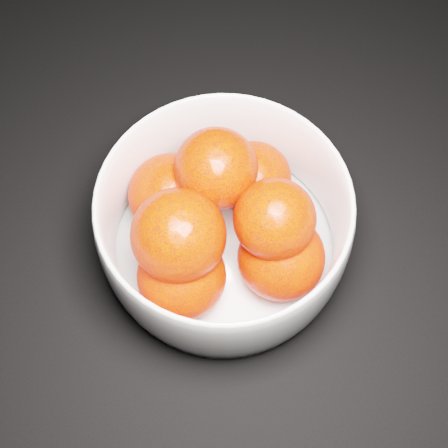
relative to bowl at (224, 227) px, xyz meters
name	(u,v)px	position (x,y,z in m)	size (l,w,h in m)	color
ground	(392,68)	(0.25, 0.12, -0.05)	(3.00, 3.00, 0.00)	black
bowl	(224,227)	(0.00, 0.00, 0.00)	(0.21, 0.21, 0.10)	silver
orange_pile	(218,221)	(0.00, 0.00, 0.01)	(0.16, 0.16, 0.11)	#FC2003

